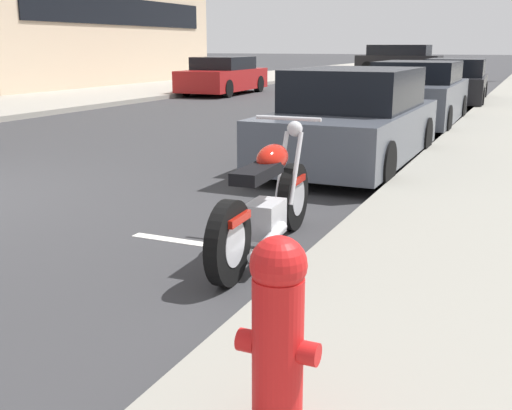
# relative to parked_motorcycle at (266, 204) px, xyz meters

# --- Properties ---
(sidewalk_far_curb) EXTENTS (120.00, 5.00, 0.14)m
(sidewalk_far_curb) POSITION_rel_parked_motorcycle_xyz_m (11.96, 11.94, -0.36)
(sidewalk_far_curb) COLOR gray
(sidewalk_far_curb) RESTS_ON ground
(parking_stall_stripe) EXTENTS (0.12, 2.20, 0.01)m
(parking_stall_stripe) POSITION_rel_parked_motorcycle_xyz_m (-0.04, 0.25, -0.43)
(parking_stall_stripe) COLOR silver
(parking_stall_stripe) RESTS_ON ground
(parked_motorcycle) EXTENTS (2.21, 0.62, 1.12)m
(parked_motorcycle) POSITION_rel_parked_motorcycle_xyz_m (0.00, 0.00, 0.00)
(parked_motorcycle) COLOR black
(parked_motorcycle) RESTS_ON ground
(parked_car_at_intersection) EXTENTS (4.21, 1.83, 1.43)m
(parked_car_at_intersection) POSITION_rel_parked_motorcycle_xyz_m (4.25, 0.44, 0.24)
(parked_car_at_intersection) COLOR #4C515B
(parked_car_at_intersection) RESTS_ON ground
(parked_car_second_in_row) EXTENTS (4.18, 1.88, 1.42)m
(parked_car_second_in_row) POSITION_rel_parked_motorcycle_xyz_m (9.39, 0.44, 0.25)
(parked_car_second_in_row) COLOR #4C515B
(parked_car_second_in_row) RESTS_ON ground
(parked_car_behind_motorcycle) EXTENTS (4.63, 1.99, 1.37)m
(parked_car_behind_motorcycle) POSITION_rel_parked_motorcycle_xyz_m (15.37, 0.34, 0.23)
(parked_car_behind_motorcycle) COLOR black
(parked_car_behind_motorcycle) RESTS_ON ground
(crossing_truck) EXTENTS (2.22, 5.44, 1.81)m
(crossing_truck) POSITION_rel_parked_motorcycle_xyz_m (37.06, 6.58, 0.52)
(crossing_truck) COLOR black
(crossing_truck) RESTS_ON ground
(car_opposite_curb) EXTENTS (4.61, 2.03, 1.35)m
(car_opposite_curb) POSITION_rel_parked_motorcycle_xyz_m (16.16, 8.71, 0.22)
(car_opposite_curb) COLOR #AD1919
(car_opposite_curb) RESTS_ON ground
(fire_hydrant) EXTENTS (0.24, 0.36, 0.87)m
(fire_hydrant) POSITION_rel_parked_motorcycle_xyz_m (-2.51, -1.14, 0.17)
(fire_hydrant) COLOR red
(fire_hydrant) RESTS_ON sidewalk_near_curb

